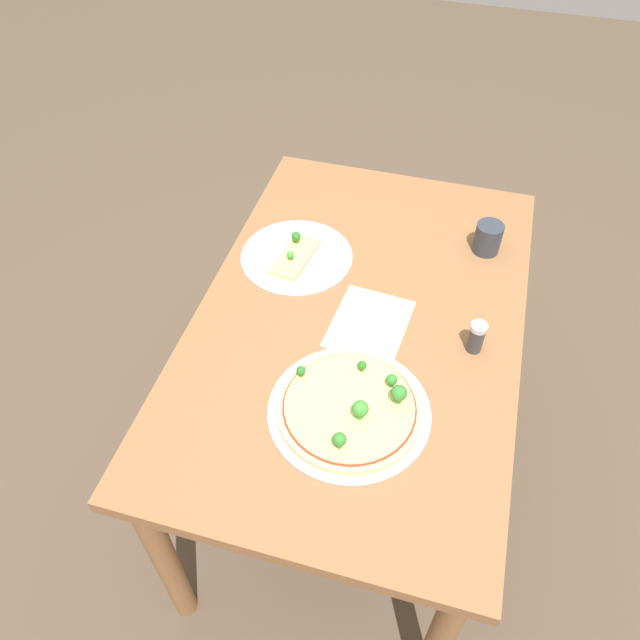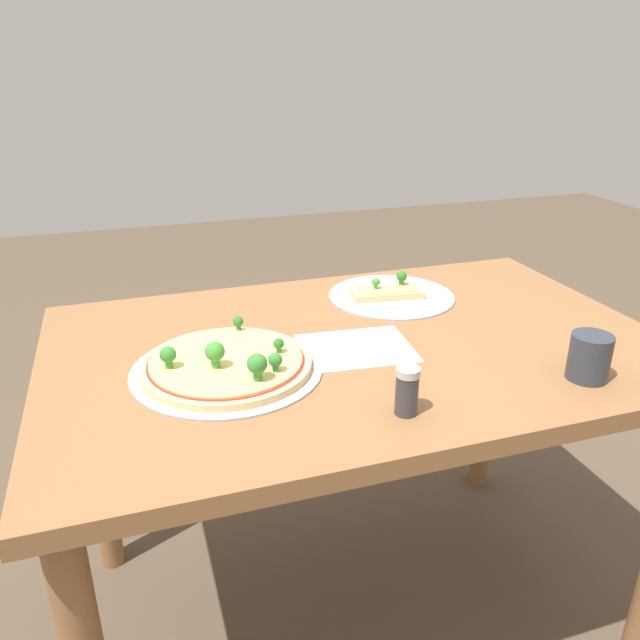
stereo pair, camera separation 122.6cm
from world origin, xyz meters
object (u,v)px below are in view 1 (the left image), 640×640
dining_table (357,342)px  condiment_shaker (476,337)px  drinking_cup (488,238)px  pizza_tray_slice (296,256)px  pizza_tray_whole (350,408)px

dining_table → condiment_shaker: size_ratio=15.03×
drinking_cup → condiment_shaker: size_ratio=1.03×
drinking_cup → condiment_shaker: (0.36, 0.01, -0.00)m
pizza_tray_slice → drinking_cup: size_ratio=3.57×
pizza_tray_whole → condiment_shaker: condiment_shaker is taller
pizza_tray_whole → dining_table: bearing=-170.6°
pizza_tray_whole → condiment_shaker: bearing=136.6°
dining_table → condiment_shaker: 0.32m
pizza_tray_slice → drinking_cup: 0.52m
dining_table → condiment_shaker: condiment_shaker is taller
dining_table → pizza_tray_whole: bearing=9.4°
pizza_tray_whole → pizza_tray_slice: 0.51m
dining_table → pizza_tray_whole: pizza_tray_whole is taller
pizza_tray_whole → drinking_cup: 0.66m
pizza_tray_whole → condiment_shaker: size_ratio=4.30×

